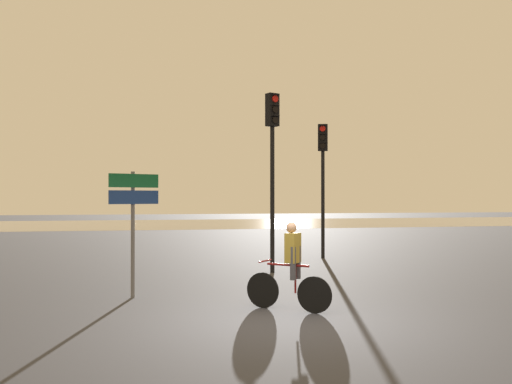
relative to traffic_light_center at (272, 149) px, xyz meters
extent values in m
plane|color=#333338|center=(-1.21, -6.22, -3.39)|extent=(120.00, 120.00, 0.00)
cube|color=gray|center=(-1.21, 28.90, -3.39)|extent=(80.00, 16.00, 0.01)
cylinder|color=black|center=(0.00, 0.00, -1.38)|extent=(0.12, 0.12, 4.02)
cube|color=black|center=(0.00, 0.00, 1.08)|extent=(0.39, 0.35, 0.90)
cylinder|color=red|center=(0.05, -0.12, 1.37)|extent=(0.19, 0.10, 0.19)
cube|color=black|center=(0.06, -0.14, 1.48)|extent=(0.22, 0.18, 0.02)
cylinder|color=black|center=(0.05, -0.12, 1.08)|extent=(0.19, 0.10, 0.19)
cube|color=black|center=(0.06, -0.14, 1.19)|extent=(0.22, 0.18, 0.02)
cylinder|color=black|center=(0.05, -0.12, 0.79)|extent=(0.19, 0.10, 0.19)
cube|color=black|center=(0.06, -0.14, 0.90)|extent=(0.22, 0.18, 0.02)
cylinder|color=black|center=(2.51, 3.19, -1.57)|extent=(0.12, 0.12, 3.64)
cube|color=black|center=(2.51, 3.19, 0.70)|extent=(0.39, 0.34, 0.90)
cylinder|color=red|center=(2.46, 3.07, 0.99)|extent=(0.19, 0.10, 0.19)
cube|color=black|center=(2.45, 3.05, 1.10)|extent=(0.22, 0.18, 0.02)
cylinder|color=black|center=(2.46, 3.07, 0.70)|extent=(0.19, 0.10, 0.19)
cube|color=black|center=(2.45, 3.05, 0.81)|extent=(0.22, 0.18, 0.02)
cylinder|color=black|center=(2.46, 3.07, 0.41)|extent=(0.19, 0.10, 0.19)
cube|color=black|center=(2.45, 3.05, 0.52)|extent=(0.22, 0.18, 0.02)
cylinder|color=slate|center=(-3.72, -3.23, -2.09)|extent=(0.08, 0.08, 2.60)
cube|color=#116038|center=(-3.70, -3.28, -0.98)|extent=(1.00, 0.51, 0.28)
cube|color=navy|center=(-3.70, -3.28, -1.32)|extent=(1.00, 0.51, 0.28)
cylinder|color=black|center=(-1.32, -4.81, -3.06)|extent=(0.53, 0.46, 0.66)
cylinder|color=black|center=(-0.53, -5.50, -3.06)|extent=(0.53, 0.46, 0.66)
cylinder|color=maroon|center=(-0.93, -5.15, -2.56)|extent=(0.66, 0.58, 0.04)
cylinder|color=maroon|center=(-0.81, -5.25, -2.79)|extent=(0.04, 0.04, 0.55)
cylinder|color=maroon|center=(-1.29, -4.84, -2.51)|extent=(0.32, 0.37, 0.03)
cylinder|color=#3F3F47|center=(-0.75, -5.18, -2.51)|extent=(0.11, 0.11, 0.60)
cylinder|color=#3F3F47|center=(-0.88, -5.33, -2.51)|extent=(0.11, 0.11, 0.60)
cube|color=olive|center=(-0.85, -5.22, -2.24)|extent=(0.35, 0.36, 0.54)
sphere|color=tan|center=(-0.87, -5.20, -1.87)|extent=(0.20, 0.20, 0.20)
camera|label=1|loc=(-3.60, -15.24, -1.32)|focal=40.00mm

